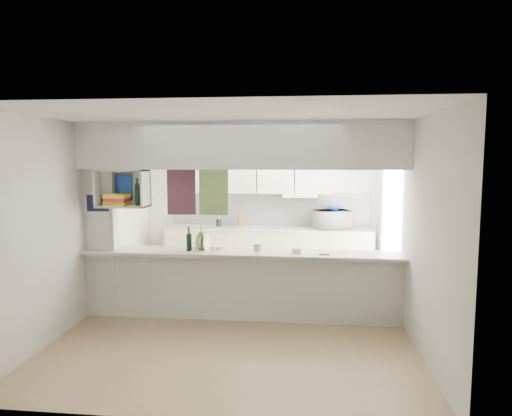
# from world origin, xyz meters

# --- Properties ---
(floor) EXTENTS (4.80, 4.80, 0.00)m
(floor) POSITION_xyz_m (0.00, 0.00, 0.00)
(floor) COLOR tan
(floor) RESTS_ON ground
(ceiling) EXTENTS (4.80, 4.80, 0.00)m
(ceiling) POSITION_xyz_m (0.00, 0.00, 2.60)
(ceiling) COLOR white
(ceiling) RESTS_ON wall_back
(wall_back) EXTENTS (4.20, 0.00, 4.20)m
(wall_back) POSITION_xyz_m (0.00, 2.40, 1.30)
(wall_back) COLOR silver
(wall_back) RESTS_ON floor
(wall_left) EXTENTS (0.00, 4.80, 4.80)m
(wall_left) POSITION_xyz_m (-2.10, 0.00, 1.30)
(wall_left) COLOR silver
(wall_left) RESTS_ON floor
(wall_right) EXTENTS (0.00, 4.80, 4.80)m
(wall_right) POSITION_xyz_m (2.10, 0.00, 1.30)
(wall_right) COLOR silver
(wall_right) RESTS_ON floor
(servery_partition) EXTENTS (4.20, 0.50, 2.60)m
(servery_partition) POSITION_xyz_m (-0.17, 0.00, 1.66)
(servery_partition) COLOR silver
(servery_partition) RESTS_ON floor
(cubby_shelf) EXTENTS (0.65, 0.35, 0.50)m
(cubby_shelf) POSITION_xyz_m (-1.57, -0.06, 1.71)
(cubby_shelf) COLOR white
(cubby_shelf) RESTS_ON bulkhead
(kitchen_run) EXTENTS (3.60, 0.63, 2.24)m
(kitchen_run) POSITION_xyz_m (0.16, 2.14, 0.83)
(kitchen_run) COLOR beige
(kitchen_run) RESTS_ON floor
(microwave) EXTENTS (0.68, 0.57, 0.32)m
(microwave) POSITION_xyz_m (1.31, 2.10, 1.08)
(microwave) COLOR white
(microwave) RESTS_ON bench_top
(bowl) EXTENTS (0.26, 0.26, 0.06)m
(bowl) POSITION_xyz_m (1.33, 2.12, 1.27)
(bowl) COLOR navy
(bowl) RESTS_ON microwave
(dish_rack) EXTENTS (0.47, 0.40, 0.21)m
(dish_rack) POSITION_xyz_m (-0.49, 0.06, 1.00)
(dish_rack) COLOR silver
(dish_rack) RESTS_ON breakfast_bar
(cup) EXTENTS (0.13, 0.13, 0.09)m
(cup) POSITION_xyz_m (0.23, -0.07, 0.98)
(cup) COLOR white
(cup) RESTS_ON dish_rack
(wine_bottles) EXTENTS (0.22, 0.15, 0.34)m
(wine_bottles) POSITION_xyz_m (-0.61, 0.01, 1.05)
(wine_bottles) COLOR black
(wine_bottles) RESTS_ON breakfast_bar
(plastic_tubs) EXTENTS (0.49, 0.17, 0.07)m
(plastic_tubs) POSITION_xyz_m (0.76, -0.03, 0.95)
(plastic_tubs) COLOR silver
(plastic_tubs) RESTS_ON breakfast_bar
(utensil_jar) EXTENTS (0.09, 0.09, 0.13)m
(utensil_jar) POSITION_xyz_m (-0.70, 2.15, 0.99)
(utensil_jar) COLOR black
(utensil_jar) RESTS_ON bench_top
(knife_block) EXTENTS (0.13, 0.11, 0.21)m
(knife_block) POSITION_xyz_m (-0.30, 2.18, 1.03)
(knife_block) COLOR brown
(knife_block) RESTS_ON bench_top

